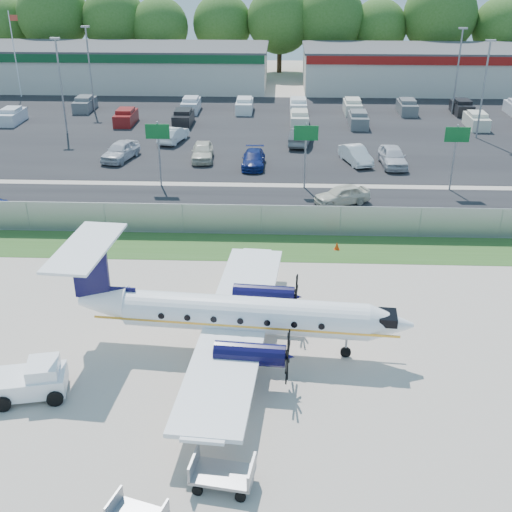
{
  "coord_description": "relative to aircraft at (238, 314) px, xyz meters",
  "views": [
    {
      "loc": [
        1.2,
        -23.57,
        16.51
      ],
      "look_at": [
        0.0,
        6.0,
        2.3
      ],
      "focal_mm": 45.0,
      "sensor_mm": 36.0,
      "label": 1
    }
  ],
  "objects": [
    {
      "name": "parked_car_f",
      "position": [
        -8.41,
        34.49,
        -1.86
      ],
      "size": [
        2.55,
        4.66,
        1.46
      ],
      "primitive_type": "imported",
      "rotation": [
        0.0,
        0.0,
        2.9
      ],
      "color": "silver",
      "rests_on": "ground"
    },
    {
      "name": "grass_verge",
      "position": [
        0.59,
        11.08,
        -1.85
      ],
      "size": [
        170.0,
        4.0,
        0.02
      ],
      "primitive_type": "cube",
      "color": "#2D561E",
      "rests_on": "ground"
    },
    {
      "name": "pushback_tug",
      "position": [
        -8.09,
        -3.61,
        -1.14
      ],
      "size": [
        3.06,
        2.49,
        1.5
      ],
      "color": "white",
      "rests_on": "ground"
    },
    {
      "name": "building_west",
      "position": [
        -23.41,
        61.06,
        0.77
      ],
      "size": [
        46.4,
        12.4,
        5.24
      ],
      "color": "beige",
      "rests_on": "ground"
    },
    {
      "name": "flagpole_east",
      "position": [
        -30.33,
        54.08,
        3.78
      ],
      "size": [
        1.06,
        0.12,
        10.0
      ],
      "color": "white",
      "rests_on": "ground"
    },
    {
      "name": "parked_car_a",
      "position": [
        -12.09,
        28.72,
        -1.86
      ],
      "size": [
        2.98,
        5.02,
        1.6
      ],
      "primitive_type": "imported",
      "rotation": [
        0.0,
        0.0,
        -0.25
      ],
      "color": "silver",
      "rests_on": "ground"
    },
    {
      "name": "cone_starboard_wing",
      "position": [
        5.27,
        10.99,
        -1.63
      ],
      "size": [
        0.34,
        0.34,
        0.48
      ],
      "color": "red",
      "rests_on": "ground"
    },
    {
      "name": "perimeter_fence",
      "position": [
        0.59,
        13.08,
        -0.86
      ],
      "size": [
        120.0,
        0.06,
        1.99
      ],
      "color": "gray",
      "rests_on": "ground"
    },
    {
      "name": "parked_car_d",
      "position": [
        8.11,
        28.55,
        -1.86
      ],
      "size": [
        2.77,
        4.67,
        1.45
      ],
      "primitive_type": "imported",
      "rotation": [
        0.0,
        0.0,
        0.3
      ],
      "color": "silver",
      "rests_on": "ground"
    },
    {
      "name": "parked_car_e",
      "position": [
        11.13,
        27.91,
        -1.86
      ],
      "size": [
        2.13,
        4.87,
        1.63
      ],
      "primitive_type": "imported",
      "rotation": [
        0.0,
        0.0,
        0.04
      ],
      "color": "silver",
      "rests_on": "ground"
    },
    {
      "name": "tree_line",
      "position": [
        0.59,
        73.08,
        -1.86
      ],
      "size": [
        112.0,
        6.0,
        14.0
      ],
      "primitive_type": null,
      "color": "#2E591A",
      "rests_on": "ground"
    },
    {
      "name": "sign_left",
      "position": [
        -7.41,
        21.98,
        1.75
      ],
      "size": [
        1.8,
        0.26,
        5.0
      ],
      "color": "gray",
      "rests_on": "ground"
    },
    {
      "name": "light_pole_se",
      "position": [
        20.59,
        47.08,
        3.37
      ],
      "size": [
        0.9,
        0.35,
        9.09
      ],
      "color": "gray",
      "rests_on": "ground"
    },
    {
      "name": "aircraft",
      "position": [
        0.0,
        0.0,
        0.0
      ],
      "size": [
        15.63,
        15.4,
        4.82
      ],
      "color": "white",
      "rests_on": "ground"
    },
    {
      "name": "light_pole_nw",
      "position": [
        -19.41,
        37.08,
        3.37
      ],
      "size": [
        0.9,
        0.35,
        9.09
      ],
      "color": "gray",
      "rests_on": "ground"
    },
    {
      "name": "access_road",
      "position": [
        0.59,
        18.08,
        -1.85
      ],
      "size": [
        170.0,
        8.0,
        0.02
      ],
      "primitive_type": "cube",
      "color": "black",
      "rests_on": "ground"
    },
    {
      "name": "far_parking_rows",
      "position": [
        0.59,
        44.08,
        -1.86
      ],
      "size": [
        56.0,
        10.0,
        1.6
      ],
      "primitive_type": null,
      "color": "gray",
      "rests_on": "ground"
    },
    {
      "name": "sign_mid",
      "position": [
        3.59,
        21.98,
        1.75
      ],
      "size": [
        1.8,
        0.26,
        5.0
      ],
      "color": "gray",
      "rests_on": "ground"
    },
    {
      "name": "ground",
      "position": [
        0.59,
        -0.92,
        -1.86
      ],
      "size": [
        170.0,
        170.0,
        0.0
      ],
      "primitive_type": "plane",
      "color": "#BDAFA0",
      "rests_on": "ground"
    },
    {
      "name": "parked_car_c",
      "position": [
        -0.52,
        27.19,
        -1.86
      ],
      "size": [
        1.89,
        4.54,
        1.31
      ],
      "primitive_type": "imported",
      "rotation": [
        0.0,
        0.0,
        -0.01
      ],
      "color": "navy",
      "rests_on": "ground"
    },
    {
      "name": "sign_right",
      "position": [
        14.59,
        21.98,
        1.75
      ],
      "size": [
        1.8,
        0.26,
        5.0
      ],
      "color": "gray",
      "rests_on": "ground"
    },
    {
      "name": "parked_car_b",
      "position": [
        -5.0,
        28.95,
        -1.86
      ],
      "size": [
        2.13,
        4.62,
        1.53
      ],
      "primitive_type": "imported",
      "rotation": [
        0.0,
        0.0,
        0.07
      ],
      "color": "beige",
      "rests_on": "ground"
    },
    {
      "name": "light_pole_sw",
      "position": [
        -19.41,
        47.08,
        3.37
      ],
      "size": [
        0.9,
        0.35,
        9.09
      ],
      "color": "gray",
      "rests_on": "ground"
    },
    {
      "name": "parking_lot",
      "position": [
        0.59,
        39.08,
        -1.85
      ],
      "size": [
        170.0,
        32.0,
        0.02
      ],
      "primitive_type": "cube",
      "color": "black",
      "rests_on": "ground"
    },
    {
      "name": "building_east",
      "position": [
        26.59,
        61.06,
        0.77
      ],
      "size": [
        44.4,
        12.4,
        5.24
      ],
      "color": "beige",
      "rests_on": "ground"
    },
    {
      "name": "light_pole_ne",
      "position": [
        20.59,
        37.08,
        3.37
      ],
      "size": [
        0.9,
        0.35,
        9.09
      ],
      "color": "gray",
      "rests_on": "ground"
    },
    {
      "name": "parked_car_g",
      "position": [
        3.57,
        34.04,
        -1.86
      ],
      "size": [
        2.38,
        4.99,
        1.58
      ],
      "primitive_type": "imported",
      "rotation": [
        0.0,
        0.0,
        2.99
      ],
      "color": "#595B5E",
      "rests_on": "ground"
    },
    {
      "name": "road_car_mid",
      "position": [
        6.17,
        18.79,
        -1.86
      ],
      "size": [
        4.34,
        3.04,
        1.37
      ],
      "primitive_type": "imported",
      "rotation": [
        0.0,
        0.0,
        -1.18
      ],
      "color": "beige",
      "rests_on": "ground"
    },
    {
      "name": "baggage_cart_near",
      "position": [
        0.0,
        -8.24,
        -1.35
      ],
      "size": [
        2.27,
        1.57,
        1.1
      ],
      "color": "gray",
      "rests_on": "ground"
    }
  ]
}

